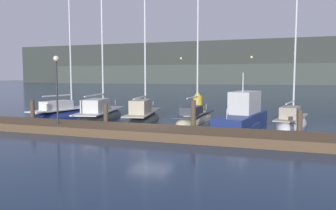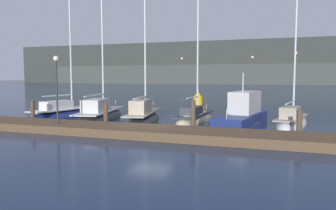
{
  "view_description": "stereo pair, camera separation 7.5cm",
  "coord_description": "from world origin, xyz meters",
  "px_view_note": "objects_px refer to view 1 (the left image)",
  "views": [
    {
      "loc": [
        7.33,
        -18.21,
        3.19
      ],
      "look_at": [
        0.0,
        3.3,
        1.2
      ],
      "focal_mm": 35.0,
      "sensor_mm": 36.0,
      "label": 1
    },
    {
      "loc": [
        7.4,
        -18.18,
        3.19
      ],
      "look_at": [
        0.0,
        3.3,
        1.2
      ],
      "focal_mm": 35.0,
      "sensor_mm": 36.0,
      "label": 2
    }
  ],
  "objects_px": {
    "sailboat_berth_4": "(195,120)",
    "dock_lamppost": "(57,78)",
    "sailboat_berth_2": "(100,118)",
    "sailboat_berth_3": "(143,119)",
    "sailboat_berth_1": "(65,115)",
    "channel_buoy": "(197,101)",
    "motorboat_berth_5": "(242,118)",
    "sailboat_berth_6": "(291,123)"
  },
  "relations": [
    {
      "from": "sailboat_berth_4",
      "to": "dock_lamppost",
      "type": "distance_m",
      "value": 9.84
    },
    {
      "from": "sailboat_berth_2",
      "to": "sailboat_berth_3",
      "type": "relative_size",
      "value": 1.04
    },
    {
      "from": "sailboat_berth_3",
      "to": "dock_lamppost",
      "type": "distance_m",
      "value": 6.73
    },
    {
      "from": "sailboat_berth_1",
      "to": "sailboat_berth_3",
      "type": "height_order",
      "value": "sailboat_berth_1"
    },
    {
      "from": "channel_buoy",
      "to": "dock_lamppost",
      "type": "height_order",
      "value": "dock_lamppost"
    },
    {
      "from": "motorboat_berth_5",
      "to": "sailboat_berth_6",
      "type": "height_order",
      "value": "sailboat_berth_6"
    },
    {
      "from": "motorboat_berth_5",
      "to": "channel_buoy",
      "type": "height_order",
      "value": "motorboat_berth_5"
    },
    {
      "from": "sailboat_berth_2",
      "to": "sailboat_berth_6",
      "type": "distance_m",
      "value": 13.34
    },
    {
      "from": "sailboat_berth_3",
      "to": "channel_buoy",
      "type": "xyz_separation_m",
      "value": [
        1.2,
        11.07,
        0.48
      ]
    },
    {
      "from": "motorboat_berth_5",
      "to": "channel_buoy",
      "type": "relative_size",
      "value": 4.0
    },
    {
      "from": "sailboat_berth_6",
      "to": "dock_lamppost",
      "type": "bearing_deg",
      "value": -151.82
    },
    {
      "from": "sailboat_berth_1",
      "to": "channel_buoy",
      "type": "xyz_separation_m",
      "value": [
        8.14,
        10.46,
        0.52
      ]
    },
    {
      "from": "sailboat_berth_2",
      "to": "dock_lamppost",
      "type": "xyz_separation_m",
      "value": [
        0.19,
        -5.09,
        2.94
      ]
    },
    {
      "from": "sailboat_berth_2",
      "to": "sailboat_berth_3",
      "type": "xyz_separation_m",
      "value": [
        3.39,
        0.09,
        0.06
      ]
    },
    {
      "from": "sailboat_berth_2",
      "to": "sailboat_berth_3",
      "type": "bearing_deg",
      "value": 1.47
    },
    {
      "from": "sailboat_berth_3",
      "to": "channel_buoy",
      "type": "relative_size",
      "value": 5.41
    },
    {
      "from": "sailboat_berth_1",
      "to": "sailboat_berth_3",
      "type": "distance_m",
      "value": 6.96
    },
    {
      "from": "sailboat_berth_6",
      "to": "dock_lamppost",
      "type": "xyz_separation_m",
      "value": [
        -13.02,
        -6.97,
        2.95
      ]
    },
    {
      "from": "motorboat_berth_5",
      "to": "sailboat_berth_3",
      "type": "bearing_deg",
      "value": -171.47
    },
    {
      "from": "sailboat_berth_1",
      "to": "sailboat_berth_6",
      "type": "bearing_deg",
      "value": 4.05
    },
    {
      "from": "sailboat_berth_4",
      "to": "sailboat_berth_2",
      "type": "bearing_deg",
      "value": -166.27
    },
    {
      "from": "channel_buoy",
      "to": "sailboat_berth_6",
      "type": "bearing_deg",
      "value": -47.12
    },
    {
      "from": "sailboat_berth_2",
      "to": "channel_buoy",
      "type": "distance_m",
      "value": 12.08
    },
    {
      "from": "sailboat_berth_3",
      "to": "motorboat_berth_5",
      "type": "relative_size",
      "value": 1.35
    },
    {
      "from": "sailboat_berth_3",
      "to": "motorboat_berth_5",
      "type": "xyz_separation_m",
      "value": [
        6.72,
        1.01,
        0.2
      ]
    },
    {
      "from": "sailboat_berth_4",
      "to": "channel_buoy",
      "type": "distance_m",
      "value": 9.77
    },
    {
      "from": "motorboat_berth_5",
      "to": "sailboat_berth_6",
      "type": "xyz_separation_m",
      "value": [
        3.1,
        0.79,
        -0.27
      ]
    },
    {
      "from": "sailboat_berth_3",
      "to": "motorboat_berth_5",
      "type": "bearing_deg",
      "value": 8.53
    },
    {
      "from": "sailboat_berth_1",
      "to": "sailboat_berth_6",
      "type": "distance_m",
      "value": 16.79
    },
    {
      "from": "sailboat_berth_3",
      "to": "sailboat_berth_6",
      "type": "bearing_deg",
      "value": 10.36
    },
    {
      "from": "sailboat_berth_2",
      "to": "channel_buoy",
      "type": "bearing_deg",
      "value": 67.61
    },
    {
      "from": "sailboat_berth_3",
      "to": "sailboat_berth_4",
      "type": "relative_size",
      "value": 1.07
    },
    {
      "from": "sailboat_berth_3",
      "to": "sailboat_berth_2",
      "type": "bearing_deg",
      "value": -178.53
    },
    {
      "from": "sailboat_berth_3",
      "to": "channel_buoy",
      "type": "bearing_deg",
      "value": 83.79
    },
    {
      "from": "motorboat_berth_5",
      "to": "sailboat_berth_2",
      "type": "bearing_deg",
      "value": -173.82
    },
    {
      "from": "sailboat_berth_1",
      "to": "motorboat_berth_5",
      "type": "height_order",
      "value": "sailboat_berth_1"
    },
    {
      "from": "sailboat_berth_3",
      "to": "dock_lamppost",
      "type": "bearing_deg",
      "value": -121.71
    },
    {
      "from": "sailboat_berth_2",
      "to": "motorboat_berth_5",
      "type": "relative_size",
      "value": 1.4
    },
    {
      "from": "sailboat_berth_6",
      "to": "channel_buoy",
      "type": "relative_size",
      "value": 4.96
    },
    {
      "from": "sailboat_berth_3",
      "to": "sailboat_berth_6",
      "type": "relative_size",
      "value": 1.09
    },
    {
      "from": "sailboat_berth_1",
      "to": "motorboat_berth_5",
      "type": "distance_m",
      "value": 13.66
    },
    {
      "from": "motorboat_berth_5",
      "to": "channel_buoy",
      "type": "bearing_deg",
      "value": 118.73
    }
  ]
}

